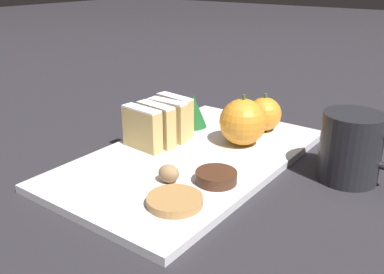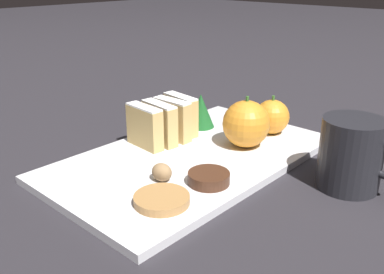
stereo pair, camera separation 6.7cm
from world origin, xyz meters
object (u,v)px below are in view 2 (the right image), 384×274
(orange_far, at_px, (272,117))
(chocolate_cookie, at_px, (209,178))
(coffee_mug, at_px, (352,154))
(orange_near, at_px, (246,124))
(walnut, at_px, (162,172))

(orange_far, xyz_separation_m, chocolate_cookie, (0.04, -0.22, -0.02))
(chocolate_cookie, bearing_deg, orange_far, 101.12)
(coffee_mug, bearing_deg, orange_near, 179.85)
(walnut, xyz_separation_m, coffee_mug, (0.19, 0.18, 0.03))
(orange_near, distance_m, orange_far, 0.08)
(orange_near, height_order, orange_far, orange_near)
(orange_near, distance_m, walnut, 0.18)
(orange_near, height_order, coffee_mug, coffee_mug)
(walnut, bearing_deg, orange_near, 86.35)
(chocolate_cookie, height_order, coffee_mug, coffee_mug)
(orange_far, xyz_separation_m, walnut, (-0.01, -0.26, -0.02))
(orange_near, xyz_separation_m, coffee_mug, (0.18, -0.00, -0.00))
(orange_near, height_order, walnut, orange_near)
(walnut, distance_m, chocolate_cookie, 0.07)
(orange_far, height_order, chocolate_cookie, orange_far)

